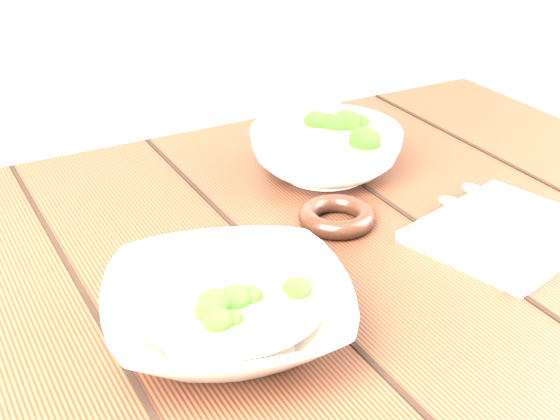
% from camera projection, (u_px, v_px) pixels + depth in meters
% --- Properties ---
extents(table, '(1.20, 0.80, 0.75)m').
position_uv_depth(table, '(284.00, 341.00, 0.93)').
color(table, black).
rests_on(table, ground).
extents(soup_bowl_front, '(0.29, 0.29, 0.07)m').
position_uv_depth(soup_bowl_front, '(228.00, 310.00, 0.73)').
color(soup_bowl_front, silver).
rests_on(soup_bowl_front, table).
extents(soup_bowl_back, '(0.25, 0.25, 0.07)m').
position_uv_depth(soup_bowl_back, '(326.00, 150.00, 1.06)').
color(soup_bowl_back, silver).
rests_on(soup_bowl_back, table).
extents(trivet, '(0.11, 0.11, 0.02)m').
position_uv_depth(trivet, '(337.00, 216.00, 0.94)').
color(trivet, black).
rests_on(trivet, table).
extents(napkin, '(0.24, 0.21, 0.01)m').
position_uv_depth(napkin, '(506.00, 232.00, 0.92)').
color(napkin, beige).
rests_on(napkin, table).
extents(spoon_left, '(0.03, 0.17, 0.01)m').
position_uv_depth(spoon_left, '(473.00, 215.00, 0.94)').
color(spoon_left, '#AFAA9B').
rests_on(spoon_left, napkin).
extents(spoon_right, '(0.03, 0.17, 0.01)m').
position_uv_depth(spoon_right, '(493.00, 202.00, 0.97)').
color(spoon_right, '#AFAA9B').
rests_on(spoon_right, napkin).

